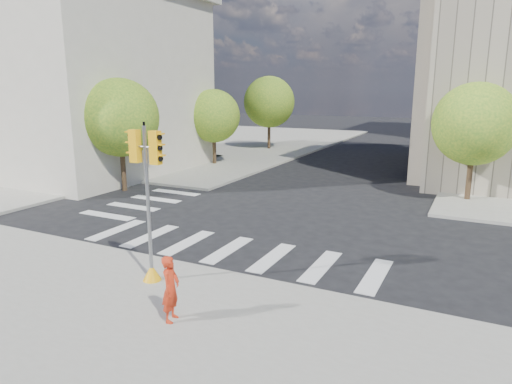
% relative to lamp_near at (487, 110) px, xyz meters
% --- Properties ---
extents(ground, '(160.00, 160.00, 0.00)m').
position_rel_lamp_near_xyz_m(ground, '(-8.00, -14.00, -4.58)').
color(ground, black).
rests_on(ground, ground).
extents(sidewalk_far_left, '(28.00, 40.00, 0.15)m').
position_rel_lamp_near_xyz_m(sidewalk_far_left, '(-28.00, 12.00, -4.50)').
color(sidewalk_far_left, gray).
rests_on(sidewalk_far_left, ground).
extents(classical_building, '(19.00, 15.00, 12.70)m').
position_rel_lamp_near_xyz_m(classical_building, '(-28.00, -6.00, 1.86)').
color(classical_building, beige).
rests_on(classical_building, ground).
extents(tree_lw_near, '(4.40, 4.40, 6.41)m').
position_rel_lamp_near_xyz_m(tree_lw_near, '(-18.50, -10.00, -0.38)').
color(tree_lw_near, '#382616').
rests_on(tree_lw_near, ground).
extents(tree_lw_mid, '(4.00, 4.00, 5.77)m').
position_rel_lamp_near_xyz_m(tree_lw_mid, '(-18.50, 0.00, -0.82)').
color(tree_lw_mid, '#382616').
rests_on(tree_lw_mid, ground).
extents(tree_lw_far, '(4.80, 4.80, 6.95)m').
position_rel_lamp_near_xyz_m(tree_lw_far, '(-18.50, 10.00, -0.04)').
color(tree_lw_far, '#382616').
rests_on(tree_lw_far, ground).
extents(tree_re_near, '(4.20, 4.20, 6.16)m').
position_rel_lamp_near_xyz_m(tree_re_near, '(-0.50, -4.00, -0.53)').
color(tree_re_near, '#382616').
rests_on(tree_re_near, ground).
extents(tree_re_mid, '(4.60, 4.60, 6.66)m').
position_rel_lamp_near_xyz_m(tree_re_mid, '(-0.50, 8.00, -0.23)').
color(tree_re_mid, '#382616').
rests_on(tree_re_mid, ground).
extents(tree_re_far, '(4.00, 4.00, 5.88)m').
position_rel_lamp_near_xyz_m(tree_re_far, '(-0.50, 20.00, -0.71)').
color(tree_re_far, '#382616').
rests_on(tree_re_far, ground).
extents(lamp_near, '(0.35, 0.18, 8.11)m').
position_rel_lamp_near_xyz_m(lamp_near, '(0.00, 0.00, 0.00)').
color(lamp_near, black).
rests_on(lamp_near, sidewalk_far_right).
extents(lamp_far, '(0.35, 0.18, 8.11)m').
position_rel_lamp_near_xyz_m(lamp_far, '(0.00, 14.00, 0.00)').
color(lamp_far, black).
rests_on(lamp_far, sidewalk_far_right).
extents(traffic_signal, '(1.07, 0.56, 4.77)m').
position_rel_lamp_near_xyz_m(traffic_signal, '(-8.64, -19.67, -2.40)').
color(traffic_signal, '#F1A60C').
rests_on(traffic_signal, sidewalk_near).
extents(photographer, '(0.53, 0.69, 1.70)m').
position_rel_lamp_near_xyz_m(photographer, '(-6.62, -21.39, -3.58)').
color(photographer, red).
rests_on(photographer, sidewalk_near).
extents(planter_wall, '(5.95, 1.66, 0.50)m').
position_rel_lamp_near_xyz_m(planter_wall, '(-23.00, -10.55, -4.18)').
color(planter_wall, silver).
rests_on(planter_wall, sidewalk_left_near).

